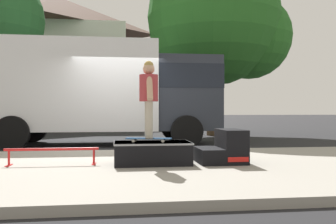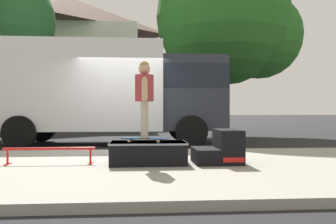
{
  "view_description": "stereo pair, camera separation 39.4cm",
  "coord_description": "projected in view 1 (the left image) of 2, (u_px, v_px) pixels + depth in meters",
  "views": [
    {
      "loc": [
        0.01,
        -9.2,
        1.05
      ],
      "look_at": [
        1.04,
        -1.44,
        1.01
      ],
      "focal_mm": 39.52,
      "sensor_mm": 36.0,
      "label": 1
    },
    {
      "loc": [
        0.41,
        -9.24,
        1.05
      ],
      "look_at": [
        1.04,
        -1.44,
        1.01
      ],
      "focal_mm": 39.52,
      "sensor_mm": 36.0,
      "label": 2
    }
  ],
  "objects": [
    {
      "name": "grind_rail",
      "position": [
        52.0,
        152.0,
        6.24
      ],
      "size": [
        1.55,
        0.28,
        0.29
      ],
      "color": "red",
      "rests_on": "sidewalk_slab"
    },
    {
      "name": "skate_box",
      "position": [
        152.0,
        152.0,
        6.34
      ],
      "size": [
        1.31,
        0.78,
        0.38
      ],
      "color": "black",
      "rests_on": "sidewalk_slab"
    },
    {
      "name": "kicker_ramp",
      "position": [
        224.0,
        149.0,
        6.51
      ],
      "size": [
        0.81,
        0.8,
        0.59
      ],
      "color": "black",
      "rests_on": "sidewalk_slab"
    },
    {
      "name": "box_truck",
      "position": [
        105.0,
        89.0,
        11.24
      ],
      "size": [
        6.91,
        2.63,
        3.05
      ],
      "color": "white",
      "rests_on": "ground"
    },
    {
      "name": "skateboard",
      "position": [
        149.0,
        139.0,
        6.32
      ],
      "size": [
        0.8,
        0.35,
        0.07
      ],
      "color": "navy",
      "rests_on": "skate_box"
    },
    {
      "name": "house_behind",
      "position": [
        54.0,
        60.0,
        23.54
      ],
      "size": [
        9.54,
        8.22,
        8.4
      ],
      "color": "silver",
      "rests_on": "ground"
    },
    {
      "name": "skater_kid",
      "position": [
        149.0,
        93.0,
        6.31
      ],
      "size": [
        0.32,
        0.68,
        1.32
      ],
      "color": "#B7AD99",
      "rests_on": "skateboard"
    },
    {
      "name": "street_tree_neighbour",
      "position": [
        221.0,
        23.0,
        15.35
      ],
      "size": [
        6.04,
        5.49,
        7.57
      ],
      "color": "brown",
      "rests_on": "ground"
    },
    {
      "name": "sidewalk_slab",
      "position": [
        118.0,
        169.0,
        6.14
      ],
      "size": [
        50.0,
        5.0,
        0.12
      ],
      "primitive_type": "cube",
      "color": "gray",
      "rests_on": "ground"
    },
    {
      "name": "ground_plane",
      "position": [
        119.0,
        152.0,
        9.12
      ],
      "size": [
        140.0,
        140.0,
        0.0
      ],
      "primitive_type": "plane",
      "color": "black"
    }
  ]
}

